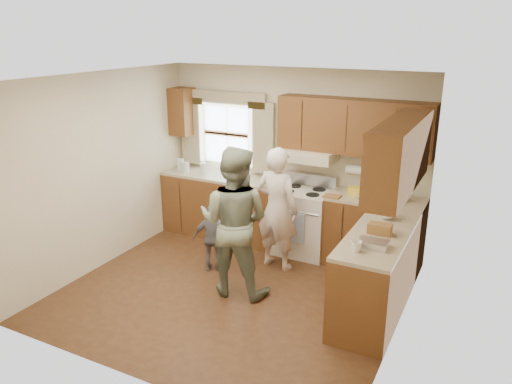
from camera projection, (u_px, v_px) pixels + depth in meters
The scene contains 6 objects.
room at pixel (232, 192), 5.56m from camera, with size 3.80×3.80×3.80m.
kitchen_fixtures at pixel (316, 206), 6.34m from camera, with size 3.80×2.25×2.15m.
stove at pixel (303, 220), 6.89m from camera, with size 0.76×0.67×1.07m.
woman_left at pixel (277, 209), 6.35m from camera, with size 0.59×0.39×1.61m, color white.
woman_right at pixel (234, 222), 5.70m from camera, with size 0.86×0.67×1.77m, color #1F3723.
child at pixel (213, 238), 6.36m from camera, with size 0.52×0.22×0.89m, color slate.
Camera 1 is at (2.64, -4.59, 2.99)m, focal length 35.00 mm.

